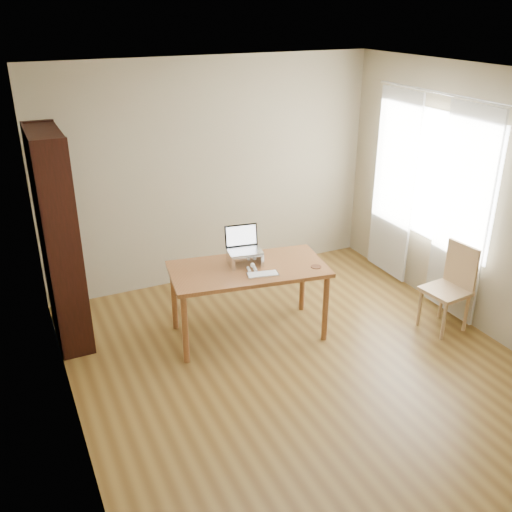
% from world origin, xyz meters
% --- Properties ---
extents(room, '(4.04, 4.54, 2.64)m').
position_xyz_m(room, '(0.03, 0.01, 1.30)').
color(room, brown).
rests_on(room, ground).
extents(bookshelf, '(0.30, 0.90, 2.10)m').
position_xyz_m(bookshelf, '(-1.83, 1.55, 1.05)').
color(bookshelf, black).
rests_on(bookshelf, ground).
extents(curtains, '(0.03, 1.90, 2.25)m').
position_xyz_m(curtains, '(1.92, 0.80, 1.17)').
color(curtains, white).
rests_on(curtains, ground).
extents(desk, '(1.62, 0.98, 0.75)m').
position_xyz_m(desk, '(-0.20, 0.81, 0.66)').
color(desk, brown).
rests_on(desk, ground).
extents(laptop_stand, '(0.32, 0.25, 0.13)m').
position_xyz_m(laptop_stand, '(-0.20, 0.89, 0.83)').
color(laptop_stand, silver).
rests_on(laptop_stand, desk).
extents(laptop, '(0.36, 0.32, 0.23)m').
position_xyz_m(laptop, '(-0.20, 0.94, 0.94)').
color(laptop, silver).
rests_on(laptop, laptop_stand).
extents(keyboard, '(0.32, 0.19, 0.02)m').
position_xyz_m(keyboard, '(-0.15, 0.59, 0.76)').
color(keyboard, silver).
rests_on(keyboard, desk).
extents(coaster, '(0.10, 0.10, 0.01)m').
position_xyz_m(coaster, '(0.40, 0.53, 0.75)').
color(coaster, brown).
rests_on(coaster, desk).
extents(cat, '(0.25, 0.48, 0.15)m').
position_xyz_m(cat, '(-0.17, 0.92, 0.82)').
color(cat, '#4A443A').
rests_on(cat, desk).
extents(chair, '(0.44, 0.44, 0.91)m').
position_xyz_m(chair, '(1.73, 0.05, 0.49)').
color(chair, '#A7815A').
rests_on(chair, ground).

